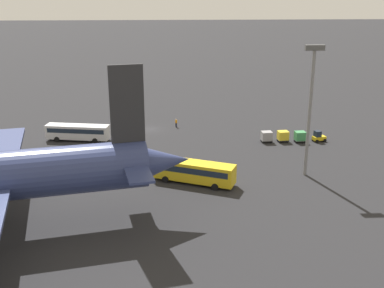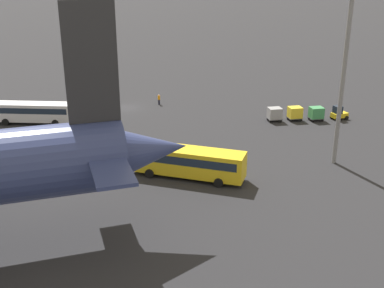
{
  "view_description": "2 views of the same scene",
  "coord_description": "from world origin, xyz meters",
  "views": [
    {
      "loc": [
        -4.22,
        94.23,
        28.48
      ],
      "look_at": [
        -7.68,
        21.88,
        4.06
      ],
      "focal_mm": 45.0,
      "sensor_mm": 36.0,
      "label": 1
    },
    {
      "loc": [
        -3.2,
        76.02,
        22.09
      ],
      "look_at": [
        -7.96,
        28.94,
        4.24
      ],
      "focal_mm": 45.0,
      "sensor_mm": 36.0,
      "label": 2
    }
  ],
  "objects": [
    {
      "name": "ground_plane",
      "position": [
        0.0,
        0.0,
        0.0
      ],
      "size": [
        600.0,
        600.0,
        0.0
      ],
      "primitive_type": "plane",
      "color": "#232326"
    },
    {
      "name": "worker_person",
      "position": [
        -5.51,
        -1.35,
        0.87
      ],
      "size": [
        0.38,
        0.38,
        1.74
      ],
      "color": "#1E1E2D",
      "rests_on": "ground"
    },
    {
      "name": "cargo_cart_yellow",
      "position": [
        -25.37,
        9.32,
        1.19
      ],
      "size": [
        2.15,
        1.87,
        2.06
      ],
      "rotation": [
        0.0,
        0.0,
        0.1
      ],
      "color": "#38383D",
      "rests_on": "ground"
    },
    {
      "name": "cargo_cart_grey",
      "position": [
        -22.24,
        9.44,
        1.19
      ],
      "size": [
        2.15,
        1.87,
        2.06
      ],
      "rotation": [
        0.0,
        0.0,
        0.1
      ],
      "color": "#38383D",
      "rests_on": "ground"
    },
    {
      "name": "shuttle_bus_near",
      "position": [
        13.18,
        6.76,
        1.83
      ],
      "size": [
        12.14,
        4.5,
        3.04
      ],
      "rotation": [
        0.0,
        0.0,
        -0.17
      ],
      "color": "silver",
      "rests_on": "ground"
    },
    {
      "name": "light_pole",
      "position": [
        -25.12,
        25.64,
        12.06
      ],
      "size": [
        2.8,
        0.7,
        20.0
      ],
      "color": "slate",
      "rests_on": "ground"
    },
    {
      "name": "cargo_cart_green",
      "position": [
        -28.5,
        9.74,
        1.19
      ],
      "size": [
        2.15,
        1.87,
        2.06
      ],
      "rotation": [
        0.0,
        0.0,
        0.1
      ],
      "color": "#38383D",
      "rests_on": "ground"
    },
    {
      "name": "baggage_tug",
      "position": [
        -32.11,
        9.44,
        0.94
      ],
      "size": [
        2.67,
        2.19,
        2.1
      ],
      "rotation": [
        0.0,
        0.0,
        0.28
      ],
      "color": "gold",
      "rests_on": "ground"
    },
    {
      "name": "shuttle_bus_far",
      "position": [
        -7.56,
        27.98,
        1.97
      ],
      "size": [
        12.65,
        7.59,
        3.29
      ],
      "rotation": [
        0.0,
        0.0,
        -0.41
      ],
      "color": "gold",
      "rests_on": "ground"
    }
  ]
}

